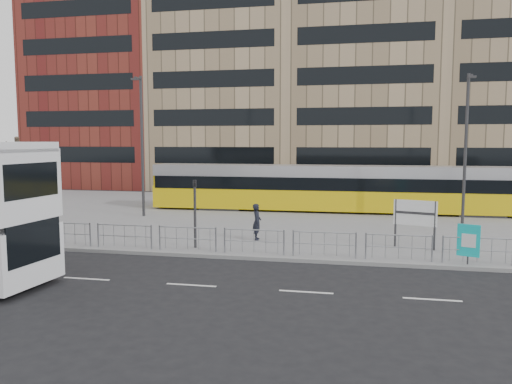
% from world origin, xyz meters
% --- Properties ---
extents(ground, '(120.00, 120.00, 0.00)m').
position_xyz_m(ground, '(0.00, 0.00, 0.00)').
color(ground, black).
rests_on(ground, ground).
extents(plaza, '(64.00, 24.00, 0.15)m').
position_xyz_m(plaza, '(0.00, 12.00, 0.07)').
color(plaza, slate).
rests_on(plaza, ground).
extents(kerb, '(64.00, 0.25, 0.17)m').
position_xyz_m(kerb, '(0.00, 0.05, 0.07)').
color(kerb, gray).
rests_on(kerb, ground).
extents(building_row, '(70.40, 18.40, 31.20)m').
position_xyz_m(building_row, '(1.55, 34.27, 12.91)').
color(building_row, maroon).
rests_on(building_row, ground).
extents(pedestrian_barrier, '(32.07, 0.07, 1.10)m').
position_xyz_m(pedestrian_barrier, '(2.00, 0.50, 0.98)').
color(pedestrian_barrier, '#96989E').
rests_on(pedestrian_barrier, plaza).
extents(road_markings, '(62.00, 0.12, 0.01)m').
position_xyz_m(road_markings, '(1.00, -4.00, 0.01)').
color(road_markings, white).
rests_on(road_markings, ground).
extents(tram, '(26.87, 3.01, 3.16)m').
position_xyz_m(tram, '(2.81, 14.30, 1.74)').
color(tram, '#DBB90B').
rests_on(tram, plaza).
extents(station_sign, '(1.85, 0.62, 2.19)m').
position_xyz_m(station_sign, '(6.19, 3.05, 1.67)').
color(station_sign, '#2D2D30').
rests_on(station_sign, plaza).
extents(ad_panel, '(0.82, 0.36, 1.59)m').
position_xyz_m(ad_panel, '(7.93, 0.40, 1.09)').
color(ad_panel, '#2D2D30').
rests_on(ad_panel, plaza).
extents(pedestrian, '(0.51, 0.70, 1.78)m').
position_xyz_m(pedestrian, '(-1.18, 3.56, 1.04)').
color(pedestrian, black).
rests_on(pedestrian, plaza).
extents(traffic_light_west, '(0.23, 0.25, 3.10)m').
position_xyz_m(traffic_light_west, '(-3.58, 1.24, 2.12)').
color(traffic_light_west, '#2D2D30').
rests_on(traffic_light_west, plaza).
extents(lamp_post_west, '(0.45, 1.04, 8.91)m').
position_xyz_m(lamp_post_west, '(-9.90, 9.68, 4.98)').
color(lamp_post_west, '#2D2D30').
rests_on(lamp_post_west, plaza).
extents(lamp_post_east, '(0.45, 1.04, 8.69)m').
position_xyz_m(lamp_post_east, '(9.74, 10.69, 4.87)').
color(lamp_post_east, '#2D2D30').
rests_on(lamp_post_east, plaza).
extents(bare_tree, '(4.77, 4.77, 7.34)m').
position_xyz_m(bare_tree, '(-15.43, 5.22, 5.32)').
color(bare_tree, '#2F241A').
rests_on(bare_tree, plaza).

